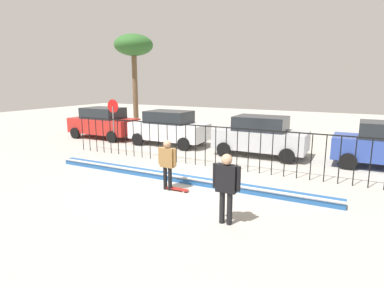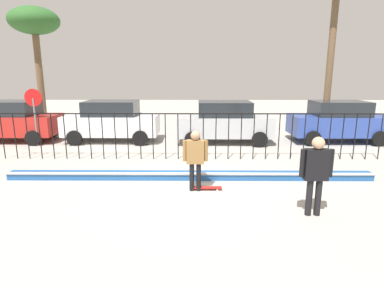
# 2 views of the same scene
# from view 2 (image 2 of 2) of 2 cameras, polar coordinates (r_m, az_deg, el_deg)

# --- Properties ---
(ground_plane) EXTENTS (60.00, 60.00, 0.00)m
(ground_plane) POSITION_cam_2_polar(r_m,az_deg,el_deg) (8.82, -0.50, -8.28)
(ground_plane) COLOR #ADA89E
(bowl_coping_ledge) EXTENTS (11.00, 0.41, 0.27)m
(bowl_coping_ledge) POSITION_cam_2_polar(r_m,az_deg,el_deg) (9.63, -0.41, -5.67)
(bowl_coping_ledge) COLOR #235699
(bowl_coping_ledge) RESTS_ON ground
(perimeter_fence) EXTENTS (14.04, 0.04, 1.73)m
(perimeter_fence) POSITION_cam_2_polar(r_m,az_deg,el_deg) (11.65, -0.25, 2.37)
(perimeter_fence) COLOR black
(perimeter_fence) RESTS_ON ground
(skateboarder) EXTENTS (0.67, 0.25, 1.67)m
(skateboarder) POSITION_cam_2_polar(r_m,az_deg,el_deg) (8.48, 0.60, -2.04)
(skateboarder) COLOR black
(skateboarder) RESTS_ON ground
(skateboard) EXTENTS (0.80, 0.20, 0.07)m
(skateboard) POSITION_cam_2_polar(r_m,az_deg,el_deg) (8.82, 2.78, -7.87)
(skateboard) COLOR #A51E19
(skateboard) RESTS_ON ground
(camera_operator) EXTENTS (0.73, 0.27, 1.81)m
(camera_operator) POSITION_cam_2_polar(r_m,az_deg,el_deg) (7.49, 21.47, -4.23)
(camera_operator) COLOR black
(camera_operator) RESTS_ON ground
(parked_car_red) EXTENTS (4.30, 2.12, 1.90)m
(parked_car_red) POSITION_cam_2_polar(r_m,az_deg,el_deg) (17.10, -29.84, 3.66)
(parked_car_red) COLOR #B2231E
(parked_car_red) RESTS_ON ground
(parked_car_white) EXTENTS (4.30, 2.12, 1.90)m
(parked_car_white) POSITION_cam_2_polar(r_m,az_deg,el_deg) (15.31, -14.22, 4.09)
(parked_car_white) COLOR silver
(parked_car_white) RESTS_ON ground
(parked_car_silver) EXTENTS (4.30, 2.12, 1.90)m
(parked_car_silver) POSITION_cam_2_polar(r_m,az_deg,el_deg) (14.62, 5.83, 4.03)
(parked_car_silver) COLOR #B7BABF
(parked_car_silver) RESTS_ON ground
(parked_car_blue) EXTENTS (4.30, 2.12, 1.90)m
(parked_car_blue) POSITION_cam_2_polar(r_m,az_deg,el_deg) (16.21, 24.84, 3.76)
(parked_car_blue) COLOR #2D479E
(parked_car_blue) RESTS_ON ground
(stop_sign) EXTENTS (0.76, 0.07, 2.50)m
(stop_sign) POSITION_cam_2_polar(r_m,az_deg,el_deg) (15.40, -26.56, 5.61)
(stop_sign) COLOR slate
(stop_sign) RESTS_ON ground
(palm_tree_short) EXTENTS (2.64, 2.64, 6.64)m
(palm_tree_short) POSITION_cam_2_polar(r_m,az_deg,el_deg) (20.10, -26.54, 18.71)
(palm_tree_short) COLOR brown
(palm_tree_short) RESTS_ON ground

